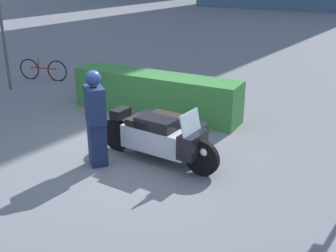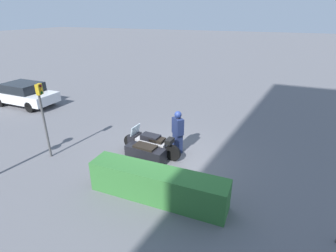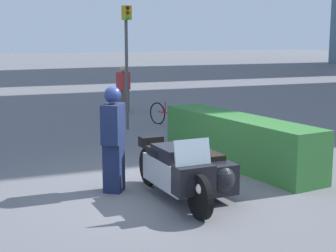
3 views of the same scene
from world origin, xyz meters
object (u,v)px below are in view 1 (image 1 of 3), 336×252
officer_rider (96,116)px  police_motorcycle (167,134)px  traffic_light_far (0,11)px  hedge_bush_curbside (155,94)px  bicycle_parked (43,70)px

officer_rider → police_motorcycle: bearing=173.3°
traffic_light_far → hedge_bush_curbside: bearing=4.1°
officer_rider → bicycle_parked: 6.89m
police_motorcycle → hedge_bush_curbside: bearing=130.2°
police_motorcycle → bicycle_parked: police_motorcycle is taller
hedge_bush_curbside → traffic_light_far: bearing=-177.9°
traffic_light_far → bicycle_parked: (0.07, 1.35, -2.00)m
police_motorcycle → traffic_light_far: bearing=168.7°
police_motorcycle → traffic_light_far: size_ratio=0.75×
hedge_bush_curbside → traffic_light_far: traffic_light_far is taller
hedge_bush_curbside → bicycle_parked: hedge_bush_curbside is taller
officer_rider → hedge_bush_curbside: 3.15m
traffic_light_far → police_motorcycle: bearing=-14.9°
officer_rider → traffic_light_far: traffic_light_far is taller
officer_rider → hedge_bush_curbside: bearing=-130.4°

